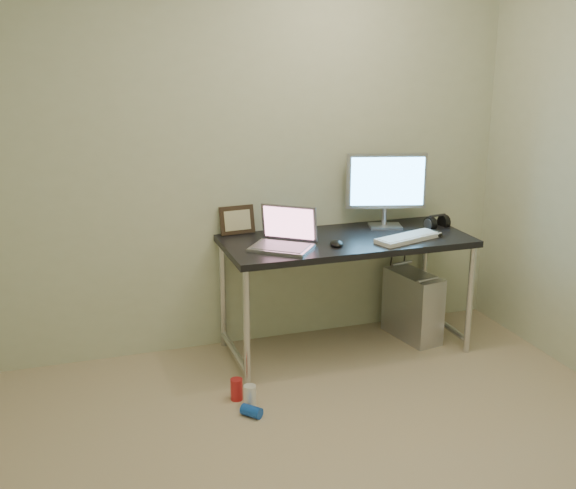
% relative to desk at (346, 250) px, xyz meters
% --- Properties ---
extents(floor, '(3.50, 3.50, 0.00)m').
position_rel_desk_xyz_m(floor, '(-0.55, -1.41, -0.67)').
color(floor, tan).
rests_on(floor, ground).
extents(wall_back, '(3.50, 0.02, 2.50)m').
position_rel_desk_xyz_m(wall_back, '(-0.55, 0.34, 0.58)').
color(wall_back, beige).
rests_on(wall_back, ground).
extents(desk, '(1.54, 0.67, 0.75)m').
position_rel_desk_xyz_m(desk, '(0.00, 0.00, 0.00)').
color(desk, black).
rests_on(desk, ground).
extents(tower_computer, '(0.26, 0.46, 0.48)m').
position_rel_desk_xyz_m(tower_computer, '(0.50, 0.03, -0.44)').
color(tower_computer, '#B8B9BD').
rests_on(tower_computer, ground).
extents(cable_a, '(0.01, 0.16, 0.69)m').
position_rel_desk_xyz_m(cable_a, '(0.45, 0.29, -0.27)').
color(cable_a, black).
rests_on(cable_a, ground).
extents(cable_b, '(0.02, 0.11, 0.71)m').
position_rel_desk_xyz_m(cable_b, '(0.54, 0.27, -0.29)').
color(cable_b, black).
rests_on(cable_b, ground).
extents(can_red, '(0.08, 0.08, 0.12)m').
position_rel_desk_xyz_m(can_red, '(-0.83, -0.45, -0.61)').
color(can_red, red).
rests_on(can_red, ground).
extents(can_white, '(0.09, 0.09, 0.13)m').
position_rel_desk_xyz_m(can_white, '(-0.79, -0.55, -0.61)').
color(can_white, white).
rests_on(can_white, ground).
extents(can_blue, '(0.12, 0.13, 0.06)m').
position_rel_desk_xyz_m(can_blue, '(-0.81, -0.65, -0.64)').
color(can_blue, blue).
rests_on(can_blue, ground).
extents(laptop, '(0.45, 0.44, 0.24)m').
position_rel_desk_xyz_m(laptop, '(-0.43, -0.07, 0.14)').
color(laptop, '#ACACB2').
rests_on(laptop, desk).
extents(monitor, '(0.51, 0.20, 0.49)m').
position_rel_desk_xyz_m(monitor, '(0.34, 0.17, 0.37)').
color(monitor, '#ACACB2').
rests_on(monitor, desk).
extents(keyboard, '(0.47, 0.28, 0.03)m').
position_rel_desk_xyz_m(keyboard, '(0.34, -0.16, 0.09)').
color(keyboard, white).
rests_on(keyboard, desk).
extents(mouse_right, '(0.08, 0.13, 0.04)m').
position_rel_desk_xyz_m(mouse_right, '(0.56, -0.11, 0.10)').
color(mouse_right, black).
rests_on(mouse_right, desk).
extents(mouse_left, '(0.11, 0.14, 0.04)m').
position_rel_desk_xyz_m(mouse_left, '(-0.12, -0.14, 0.10)').
color(mouse_left, black).
rests_on(mouse_left, desk).
extents(headphones, '(0.17, 0.10, 0.10)m').
position_rel_desk_xyz_m(headphones, '(0.67, 0.06, 0.11)').
color(headphones, black).
rests_on(headphones, desk).
extents(picture_frame, '(0.23, 0.08, 0.18)m').
position_rel_desk_xyz_m(picture_frame, '(-0.62, 0.31, 0.17)').
color(picture_frame, black).
rests_on(picture_frame, desk).
extents(webcam, '(0.04, 0.03, 0.13)m').
position_rel_desk_xyz_m(webcam, '(-0.39, 0.25, 0.17)').
color(webcam, silver).
rests_on(webcam, desk).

